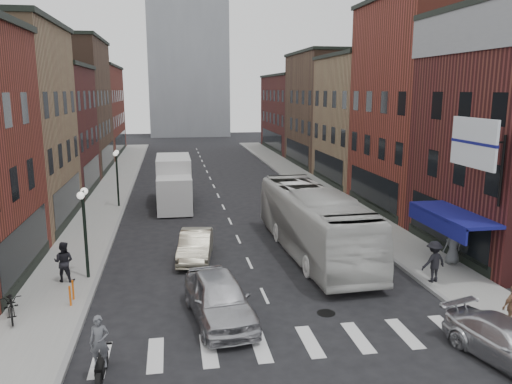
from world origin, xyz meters
The scene contains 28 objects.
ground centered at (0.00, 0.00, 0.00)m, with size 160.00×160.00×0.00m, color black.
sidewalk_left centered at (-8.50, 22.00, 0.07)m, with size 3.00×74.00×0.15m, color gray.
sidewalk_right centered at (8.50, 22.00, 0.07)m, with size 3.00×74.00×0.15m, color gray.
curb_left centered at (-7.00, 22.00, 0.00)m, with size 0.20×74.00×0.16m, color gray.
curb_right centered at (7.00, 22.00, 0.00)m, with size 0.20×74.00×0.16m, color gray.
crosswalk_stripes centered at (0.00, -3.00, 0.00)m, with size 12.00×2.20×0.01m, color silver.
bldg_left_mid_b centered at (-14.99, 24.00, 5.15)m, with size 10.30×10.20×10.30m.
bldg_left_far_a centered at (-14.99, 35.00, 6.65)m, with size 10.30×12.20×13.30m.
bldg_left_far_b centered at (-14.99, 49.00, 5.65)m, with size 10.30×16.20×11.30m.
bldg_right_mid_a centered at (15.00, 14.00, 7.15)m, with size 10.30×10.20×14.30m.
bldg_right_mid_b centered at (14.99, 24.00, 5.65)m, with size 10.30×10.20×11.30m.
bldg_right_far_a centered at (14.99, 35.00, 6.15)m, with size 10.30×12.20×12.30m.
bldg_right_far_b centered at (14.99, 49.00, 5.15)m, with size 10.30×16.20×10.30m.
awning_blue centered at (8.93, 2.50, 2.63)m, with size 1.80×5.00×0.78m.
billboard_sign centered at (8.59, 0.50, 6.13)m, with size 1.52×3.00×3.70m.
streetlamp_near centered at (-7.40, 4.00, 2.91)m, with size 0.32×1.22×4.11m.
streetlamp_far centered at (-7.40, 18.00, 2.91)m, with size 0.32×1.22×4.11m.
bike_rack centered at (-7.60, 1.30, 0.55)m, with size 0.08×0.68×0.80m.
box_truck centered at (-3.46, 18.11, 1.71)m, with size 2.51×7.94×3.46m.
motorcycle_rider centered at (-5.79, -4.24, 0.96)m, with size 0.57×2.02×2.05m.
transit_bus centered at (3.47, 5.91, 1.68)m, with size 2.83×12.10×3.37m, color silver.
sedan_left_near centered at (-2.04, -0.86, 0.86)m, with size 2.03×5.04×1.72m, color #B4B4B9.
sedan_left_far centered at (-2.54, 6.00, 0.71)m, with size 1.51×4.34×1.43m, color #C0B89C.
curb_car centered at (6.50, -5.31, 0.64)m, with size 1.80×4.42×1.28m, color silver.
parked_bicycle centered at (-9.48, 0.22, 0.67)m, with size 0.69×1.97×1.03m, color black.
ped_left_solo centered at (-8.32, 3.69, 1.04)m, with size 0.86×0.50×1.77m, color black.
ped_right_a centered at (7.41, 0.94, 1.06)m, with size 1.17×0.58×1.82m, color black.
ped_right_c centered at (9.47, 2.89, 1.05)m, with size 0.88×0.57×1.81m, color slate.
Camera 1 is at (-3.59, -17.87, 8.32)m, focal length 35.00 mm.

